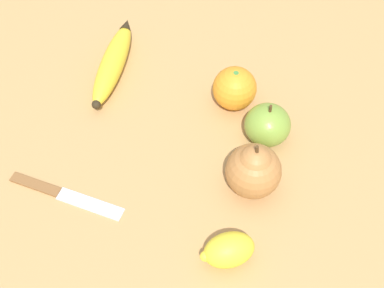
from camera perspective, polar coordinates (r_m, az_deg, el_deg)
The scene contains 7 objects.
ground_plane at distance 0.88m, azimuth -3.41°, elevation 0.69°, with size 3.00×3.00×0.00m, color tan.
banana at distance 0.97m, azimuth -8.44°, elevation 8.57°, with size 0.22×0.04×0.04m.
orange at distance 0.90m, azimuth 4.57°, elevation 5.94°, with size 0.07×0.07×0.07m.
pear at distance 0.79m, azimuth 6.60°, elevation -2.71°, with size 0.08×0.08×0.10m.
apple at distance 0.86m, azimuth 8.06°, elevation 2.04°, with size 0.07×0.07×0.08m.
lemon at distance 0.74m, azimuth 3.93°, elevation -11.21°, with size 0.08×0.09×0.05m.
paring_knife at distance 0.83m, azimuth -13.75°, elevation -5.13°, with size 0.05×0.19×0.01m.
Camera 1 is at (0.51, 0.16, 0.69)m, focal length 50.00 mm.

